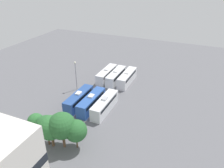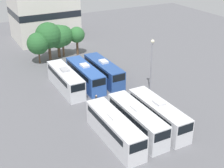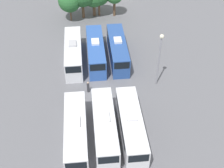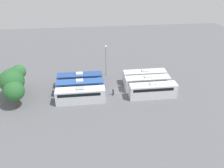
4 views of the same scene
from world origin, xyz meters
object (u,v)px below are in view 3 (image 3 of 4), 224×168
Objects in this scene: bus_2 at (131,125)px; bus_4 at (96,50)px; worker_person at (88,87)px; tree_0 at (70,1)px; bus_3 at (73,52)px; bus_1 at (105,126)px; light_pole at (160,52)px; bus_0 at (76,131)px; bus_5 at (118,49)px.

bus_2 is 1.00× the size of bus_4.
bus_2 is 9.83m from worker_person.
bus_2 is at bearing -76.09° from tree_0.
bus_3 is 13.50m from tree_0.
bus_1 is 12.95m from light_pole.
bus_0 is 1.73× the size of tree_0.
light_pole is (5.18, 9.21, 3.90)m from bus_2.
bus_0 is 1.00× the size of bus_4.
bus_3 is at bearing -177.39° from bus_4.
bus_5 is (6.86, 16.39, 0.00)m from bus_0.
light_pole reaches higher than bus_3.
bus_1 is at bearing -89.65° from bus_4.
bus_1 is at bearing -77.08° from bus_3.
bus_5 is at bearing 1.98° from bus_3.
worker_person is 11.17m from light_pole.
bus_0 is at bearing -141.25° from light_pole.
bus_3 is 7.04m from bus_5.
bus_5 reaches higher than worker_person.
light_pole is (4.95, -6.91, 3.90)m from bus_5.
tree_0 is (-4.04, 29.06, 2.23)m from bus_1.
worker_person is (1.79, 8.76, -0.97)m from bus_0.
bus_5 is (3.52, 0.08, 0.00)m from bus_4.
light_pole reaches higher than bus_2.
bus_5 is (3.42, 15.99, 0.00)m from bus_1.
light_pole is (11.98, -6.67, 3.90)m from bus_3.
tree_0 reaches higher than bus_4.
bus_1 and bus_4 have the same top height.
bus_1 is at bearing -78.78° from worker_person.
bus_1 is 1.00× the size of bus_2.
bus_1 is 1.00× the size of bus_4.
bus_4 is 7.77m from worker_person.
bus_4 and bus_5 have the same top height.
bus_0 is 1.00× the size of bus_5.
bus_3 is at bearing -178.02° from bus_5.
light_pole is at bearing -29.11° from bus_3.
bus_5 is (0.23, 16.12, 0.00)m from bus_2.
bus_2 is 1.00× the size of bus_3.
bus_1 is at bearing -102.07° from bus_5.
bus_1 is 3.19m from bus_2.
worker_person is (-4.85, 8.49, -0.97)m from bus_2.
bus_2 and bus_5 have the same top height.
tree_0 is at bearing 121.84° from light_pole.
bus_5 is at bearing 1.34° from bus_4.
bus_1 is 1.26× the size of light_pole.
bus_3 is (-3.61, 15.75, 0.00)m from bus_1.
bus_0 is 16.15m from bus_3.
bus_0 and bus_3 have the same top height.
bus_0 is 15.64m from light_pole.
worker_person is at bearing -101.69° from bus_4.
bus_5 is 9.22m from worker_person.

